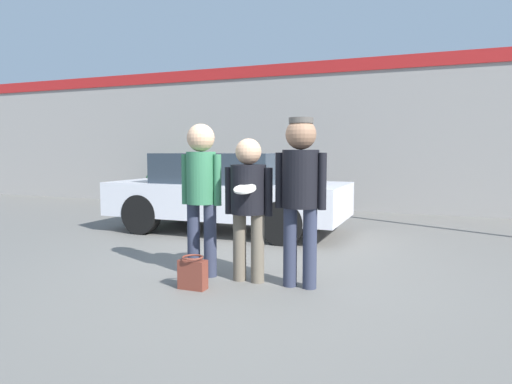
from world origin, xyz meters
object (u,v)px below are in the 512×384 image
(parked_car_near, at_px, (227,191))
(shrub, at_px, (164,186))
(person_middle_with_frisbee, at_px, (248,197))
(person_right, at_px, (300,184))
(handbag, at_px, (193,273))
(person_left, at_px, (201,185))

(parked_car_near, bearing_deg, shrub, 137.66)
(person_middle_with_frisbee, xyz_separation_m, parked_car_near, (-1.60, 2.85, -0.23))
(person_right, height_order, handbag, person_right)
(person_middle_with_frisbee, xyz_separation_m, handbag, (-0.44, -0.49, -0.79))
(person_middle_with_frisbee, xyz_separation_m, person_right, (0.60, -0.01, 0.16))
(person_left, bearing_deg, parked_car_near, 109.47)
(parked_car_near, xyz_separation_m, shrub, (-3.32, 3.03, -0.21))
(person_left, relative_size, shrub, 1.70)
(parked_car_near, distance_m, shrub, 4.50)
(person_right, bearing_deg, parked_car_near, 127.71)
(person_left, bearing_deg, person_right, -1.15)
(person_right, xyz_separation_m, handbag, (-1.04, -0.49, -0.95))
(shrub, bearing_deg, person_right, -46.77)
(person_left, relative_size, person_middle_with_frisbee, 1.11)
(person_left, bearing_deg, person_middle_with_frisbee, -1.78)
(person_middle_with_frisbee, height_order, handbag, person_middle_with_frisbee)
(person_left, distance_m, person_middle_with_frisbee, 0.61)
(person_left, bearing_deg, shrub, 126.43)
(person_left, distance_m, shrub, 7.30)
(handbag, bearing_deg, person_right, 24.91)
(person_right, distance_m, handbag, 1.49)
(parked_car_near, height_order, shrub, parked_car_near)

